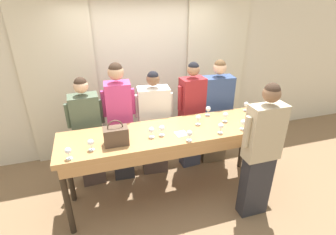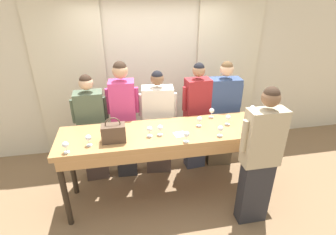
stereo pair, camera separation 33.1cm
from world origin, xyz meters
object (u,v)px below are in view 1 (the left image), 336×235
wine_glass_back_mid (225,115)px  wine_glass_by_handbag (198,118)px  wine_glass_front_right (68,151)px  wine_glass_center_right (91,143)px  handbag (116,136)px  guest_navy_coat (216,113)px  guest_striped_shirt (191,116)px  wine_glass_center_left (246,105)px  wine_glass_back_left (221,126)px  wine_glass_by_bottle (152,130)px  guest_cream_sweater (154,125)px  tasting_bar (170,138)px  wine_bottle (256,122)px  wine_glass_front_mid (162,128)px  wine_glass_center_mid (267,116)px  wine_glass_near_host (208,109)px  wine_glass_back_right (243,123)px  guest_pink_top (120,122)px  host_pouring (261,152)px  wine_glass_front_left (189,133)px  guest_olive_jacket (88,133)px

wine_glass_back_mid → wine_glass_by_handbag: 0.38m
wine_glass_front_right → wine_glass_center_right: (0.23, 0.11, 0.00)m
handbag → guest_navy_coat: bearing=24.3°
guest_striped_shirt → wine_glass_center_right: bearing=-152.5°
wine_glass_center_left → wine_glass_back_left: 0.85m
wine_glass_by_bottle → guest_cream_sweater: bearing=73.7°
guest_cream_sweater → wine_glass_back_left: bearing=-53.5°
tasting_bar → wine_bottle: size_ratio=8.29×
wine_glass_front_mid → wine_glass_center_right: same height
wine_bottle → wine_glass_center_mid: (0.28, 0.16, -0.03)m
wine_glass_center_mid → guest_navy_coat: (-0.35, 0.77, -0.25)m
handbag → wine_glass_near_host: size_ratio=2.31×
wine_bottle → wine_glass_by_handbag: 0.73m
wine_glass_center_left → wine_glass_by_handbag: (-0.85, -0.21, 0.00)m
wine_glass_center_mid → wine_bottle: bearing=-150.9°
handbag → wine_glass_back_mid: handbag is taller
wine_glass_back_right → guest_pink_top: guest_pink_top is taller
wine_glass_by_handbag → wine_bottle: bearing=-30.4°
host_pouring → wine_glass_back_mid: bearing=101.8°
wine_glass_back_right → wine_glass_by_handbag: size_ratio=1.00×
wine_glass_front_left → guest_cream_sweater: bearing=102.1°
wine_bottle → wine_glass_by_handbag: size_ratio=2.50×
tasting_bar → host_pouring: host_pouring is taller
guest_cream_sweater → guest_striped_shirt: bearing=-0.0°
wine_glass_front_right → handbag: bearing=16.2°
wine_glass_center_left → guest_olive_jacket: (-2.27, 0.35, -0.29)m
wine_glass_back_left → wine_glass_by_bottle: 0.86m
wine_glass_center_right → wine_glass_by_bottle: (0.71, 0.08, 0.00)m
wine_glass_back_left → guest_striped_shirt: guest_striped_shirt is taller
wine_glass_center_mid → wine_glass_front_left: bearing=-172.9°
wine_glass_back_left → guest_pink_top: guest_pink_top is taller
wine_bottle → guest_pink_top: (-1.59, 0.93, -0.22)m
wine_glass_center_right → wine_glass_back_mid: 1.77m
wine_glass_by_handbag → tasting_bar: bearing=-169.5°
wine_glass_by_handbag → guest_striped_shirt: size_ratio=0.08×
wine_glass_back_right → guest_olive_jacket: guest_olive_jacket is taller
guest_pink_top → guest_cream_sweater: guest_pink_top is taller
host_pouring → wine_glass_center_mid: bearing=50.5°
wine_bottle → wine_glass_front_left: wine_bottle is taller
guest_pink_top → wine_glass_back_left: bearing=-37.1°
wine_glass_center_right → host_pouring: size_ratio=0.08×
tasting_bar → wine_glass_front_mid: bearing=-153.7°
wine_glass_front_left → guest_navy_coat: size_ratio=0.08×
wine_glass_front_right → wine_glass_near_host: size_ratio=1.00×
guest_navy_coat → wine_glass_back_mid: bearing=-106.3°
guest_striped_shirt → wine_glass_by_bottle: bearing=-138.6°
handbag → wine_glass_front_right: handbag is taller
handbag → wine_glass_by_handbag: (1.10, 0.19, -0.02)m
wine_glass_back_left → guest_cream_sweater: 1.11m
guest_navy_coat → handbag: bearing=-155.7°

